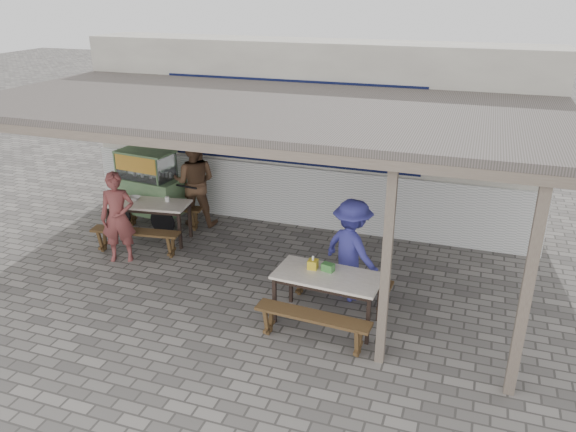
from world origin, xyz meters
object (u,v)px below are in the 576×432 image
(bench_left_wall, at_px, (163,211))
(tissue_box, at_px, (313,264))
(bench_left_street, at_px, (136,236))
(bench_right_wall, at_px, (340,282))
(patron_right_table, at_px, (352,250))
(patron_street_side, at_px, (118,218))
(patron_wall_side, at_px, (194,182))
(condiment_bowl, at_px, (134,198))
(bench_right_street, at_px, (312,322))
(donation_box, at_px, (328,267))
(condiment_jar, at_px, (167,199))
(vendor_cart, at_px, (149,185))
(table_right, at_px, (328,280))
(table_left, at_px, (148,207))

(bench_left_wall, relative_size, tissue_box, 12.22)
(bench_left_street, xyz_separation_m, bench_right_wall, (3.82, -0.42, -0.00))
(patron_right_table, bearing_deg, bench_right_wall, 90.66)
(patron_street_side, distance_m, patron_wall_side, 1.92)
(condiment_bowl, bearing_deg, patron_wall_side, 49.48)
(bench_right_street, relative_size, patron_right_table, 1.00)
(donation_box, relative_size, condiment_bowl, 0.79)
(bench_left_street, relative_size, patron_street_side, 1.02)
(bench_right_street, height_order, patron_right_table, patron_right_table)
(tissue_box, distance_m, condiment_jar, 3.70)
(vendor_cart, bearing_deg, table_right, -21.62)
(table_left, relative_size, patron_wall_side, 0.89)
(vendor_cart, bearing_deg, bench_left_street, -62.34)
(patron_street_side, distance_m, donation_box, 3.91)
(donation_box, bearing_deg, bench_left_wall, 151.85)
(patron_street_side, xyz_separation_m, patron_wall_side, (0.48, 1.86, 0.09))
(condiment_bowl, bearing_deg, condiment_jar, 9.20)
(patron_wall_side, bearing_deg, tissue_box, 126.76)
(vendor_cart, relative_size, condiment_bowl, 9.09)
(table_right, bearing_deg, condiment_jar, 157.13)
(table_left, distance_m, tissue_box, 3.92)
(bench_left_street, relative_size, tissue_box, 12.22)
(bench_right_wall, height_order, condiment_bowl, condiment_bowl)
(patron_right_table, distance_m, condiment_jar, 3.84)
(vendor_cart, xyz_separation_m, tissue_box, (4.03, -2.21, 0.00))
(bench_left_street, xyz_separation_m, tissue_box, (3.53, -0.90, 0.47))
(vendor_cart, distance_m, condiment_jar, 0.90)
(tissue_box, bearing_deg, bench_right_wall, 59.21)
(donation_box, bearing_deg, table_right, -74.61)
(patron_street_side, bearing_deg, condiment_jar, 49.70)
(donation_box, bearing_deg, bench_left_street, 166.50)
(patron_wall_side, distance_m, patron_right_table, 4.00)
(condiment_jar, bearing_deg, patron_right_table, -15.04)
(bench_left_street, distance_m, condiment_bowl, 0.89)
(condiment_jar, height_order, condiment_bowl, condiment_jar)
(patron_wall_side, bearing_deg, condiment_bowl, 34.26)
(patron_street_side, xyz_separation_m, condiment_bowl, (-0.30, 0.95, -0.02))
(bench_left_street, bearing_deg, tissue_box, -22.54)
(bench_left_street, height_order, patron_street_side, patron_street_side)
(bench_left_wall, height_order, patron_street_side, patron_street_side)
(tissue_box, bearing_deg, condiment_jar, 153.22)
(table_right, bearing_deg, patron_street_side, 173.12)
(bench_right_wall, relative_size, patron_right_table, 1.00)
(tissue_box, relative_size, condiment_jar, 1.41)
(donation_box, bearing_deg, patron_right_table, 74.74)
(bench_left_wall, relative_size, donation_box, 9.70)
(bench_right_street, height_order, patron_wall_side, patron_wall_side)
(bench_left_street, height_order, bench_right_street, same)
(patron_wall_side, distance_m, tissue_box, 4.02)
(bench_left_street, xyz_separation_m, condiment_jar, (0.22, 0.77, 0.45))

